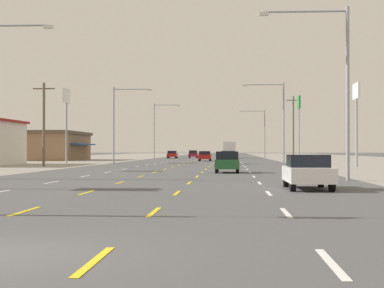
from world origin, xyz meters
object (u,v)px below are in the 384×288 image
Objects in this scene: pole_sign_right_row_1 at (356,101)px; streetlight_left_row_2 at (157,126)px; sedan_far_left_far at (172,154)px; streetlight_right_row_1 at (279,116)px; sedan_center_turn_midfar at (205,156)px; hatchback_inner_right_near at (227,162)px; hatchback_inner_left_farthest at (193,154)px; hatchback_inner_right_mid at (228,157)px; sedan_far_right_nearest at (308,171)px; pole_sign_right_row_2 at (299,110)px; streetlight_right_row_2 at (262,130)px; pole_sign_left_row_2 at (66,105)px; streetlight_left_row_1 at (118,118)px; box_truck_inner_right_farther at (229,149)px; streetlight_right_row_0 at (337,78)px.

streetlight_left_row_2 is at bearing 114.87° from pole_sign_right_row_1.
streetlight_right_row_1 reaches higher than sedan_far_left_far.
sedan_center_turn_midfar is at bearing -75.52° from sedan_far_left_far.
hatchback_inner_right_near and hatchback_inner_left_farthest have the same top height.
hatchback_inner_left_farthest is 0.40× the size of streetlight_right_row_1.
streetlight_left_row_2 reaches higher than hatchback_inner_right_mid.
hatchback_inner_right_near is 47.73m from sedan_center_turn_midfar.
pole_sign_right_row_2 is at bearing 84.19° from sedan_far_right_nearest.
hatchback_inner_right_mid is 43.25m from streetlight_right_row_2.
pole_sign_left_row_2 is 1.00× the size of streetlight_left_row_1.
sedan_far_left_far is 12.05m from box_truck_inner_right_farther.
streetlight_right_row_0 reaches higher than hatchback_inner_right_near.
streetlight_left_row_2 reaches higher than streetlight_right_row_2.
hatchback_inner_right_mid is at bearing -79.86° from sedan_center_turn_midfar.
hatchback_inner_right_near is 0.87× the size of sedan_far_left_far.
pole_sign_right_row_1 reaches higher than box_truck_inner_right_farther.
streetlight_right_row_0 is (16.85, -87.56, 4.81)m from sedan_far_left_far.
hatchback_inner_left_farthest is at bearing 83.44° from streetlight_left_row_1.
streetlight_right_row_0 is at bearing -103.12° from pole_sign_right_row_1.
hatchback_inner_right_near is 76.95m from sedan_far_left_far.
sedan_far_right_nearest is at bearing -84.04° from hatchback_inner_left_farthest.
sedan_center_turn_midfar is 0.44× the size of streetlight_left_row_2.
streetlight_right_row_0 is (2.55, 7.82, 4.81)m from sedan_far_right_nearest.
box_truck_inner_right_farther is at bearing 96.52° from streetlight_right_row_1.
streetlight_right_row_2 is (9.48, 23.20, 4.56)m from sedan_center_turn_midfar.
pole_sign_right_row_2 is at bearing 27.79° from pole_sign_left_row_2.
sedan_center_turn_midfar is at bearing 116.34° from pole_sign_right_row_1.
hatchback_inner_right_mid and hatchback_inner_left_farthest have the same top height.
streetlight_right_row_1 reaches higher than streetlight_right_row_0.
hatchback_inner_right_mid is 40.33m from streetlight_right_row_0.
streetlight_right_row_0 is at bearing -94.12° from pole_sign_right_row_2.
streetlight_left_row_1 reaches higher than sedan_center_turn_midfar.
pole_sign_left_row_2 is at bearing -135.88° from sedan_center_turn_midfar.
pole_sign_right_row_1 is at bearing -69.04° from sedan_far_left_far.
hatchback_inner_right_mid reaches higher than sedan_center_turn_midfar.
streetlight_right_row_1 is at bearing -64.93° from streetlight_left_row_2.
sedan_far_right_nearest is at bearing -95.81° from pole_sign_right_row_2.
pole_sign_left_row_2 reaches higher than hatchback_inner_right_near.
streetlight_right_row_0 is (6.02, -11.37, 4.78)m from hatchback_inner_right_near.
streetlight_right_row_0 is at bearing -62.11° from hatchback_inner_right_near.
box_truck_inner_right_farther is 0.71× the size of streetlight_left_row_2.
pole_sign_right_row_2 reaches higher than sedan_center_turn_midfar.
sedan_far_right_nearest is 1.00× the size of sedan_center_turn_midfar.
pole_sign_left_row_2 is at bearing 175.89° from streetlight_right_row_1.
streetlight_right_row_0 reaches higher than hatchback_inner_left_farthest.
sedan_far_right_nearest is 91.67m from streetlight_left_row_2.
pole_sign_right_row_2 reaches higher than hatchback_inner_left_farthest.
sedan_far_left_far is 36.21m from pole_sign_right_row_2.
streetlight_right_row_0 is 82.18m from streetlight_right_row_2.
sedan_center_turn_midfar is 25.70m from streetlight_left_row_2.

